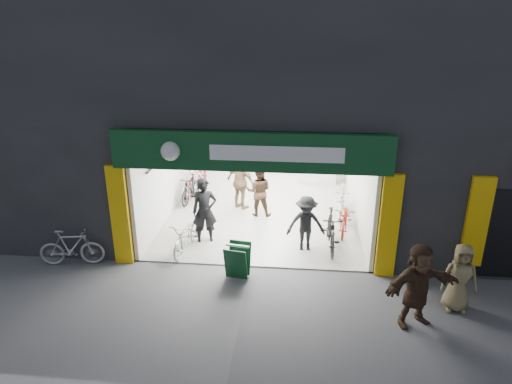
# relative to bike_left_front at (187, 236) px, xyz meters

# --- Properties ---
(ground) EXTENTS (60.00, 60.00, 0.00)m
(ground) POSITION_rel_bike_left_front_xyz_m (1.80, -0.71, -0.45)
(ground) COLOR #56565B
(ground) RESTS_ON ground
(building) EXTENTS (17.00, 10.27, 8.00)m
(building) POSITION_rel_bike_left_front_xyz_m (2.71, 4.27, 3.87)
(building) COLOR #232326
(building) RESTS_ON ground
(bike_left_front) EXTENTS (0.82, 1.77, 0.89)m
(bike_left_front) POSITION_rel_bike_left_front_xyz_m (0.00, 0.00, 0.00)
(bike_left_front) COLOR #A9A8AD
(bike_left_front) RESTS_ON ground
(bike_left_midfront) EXTENTS (0.68, 1.63, 0.95)m
(bike_left_midfront) POSITION_rel_bike_left_front_xyz_m (-0.70, 3.44, 0.03)
(bike_left_midfront) COLOR black
(bike_left_midfront) RESTS_ON ground
(bike_left_midback) EXTENTS (0.85, 2.04, 1.05)m
(bike_left_midback) POSITION_rel_bike_left_front_xyz_m (-0.70, 4.55, 0.08)
(bike_left_midback) COLOR maroon
(bike_left_midback) RESTS_ON ground
(bike_left_back) EXTENTS (0.83, 2.02, 1.18)m
(bike_left_back) POSITION_rel_bike_left_front_xyz_m (-0.70, 3.70, 0.14)
(bike_left_back) COLOR #BCBCC1
(bike_left_back) RESTS_ON ground
(bike_right_front) EXTENTS (0.55, 1.82, 1.09)m
(bike_right_front) POSITION_rel_bike_left_front_xyz_m (3.82, 0.45, 0.10)
(bike_right_front) COLOR black
(bike_right_front) RESTS_ON ground
(bike_right_mid) EXTENTS (0.82, 1.71, 0.86)m
(bike_right_mid) POSITION_rel_bike_left_front_xyz_m (4.30, 1.56, -0.02)
(bike_right_mid) COLOR maroon
(bike_right_mid) RESTS_ON ground
(bike_right_back) EXTENTS (0.70, 1.69, 0.98)m
(bike_right_back) POSITION_rel_bike_left_front_xyz_m (4.30, 2.74, 0.04)
(bike_right_back) COLOR #AAA9AE
(bike_right_back) RESTS_ON ground
(parked_bike) EXTENTS (1.66, 0.71, 0.97)m
(parked_bike) POSITION_rel_bike_left_front_xyz_m (-2.70, -1.01, 0.04)
(parked_bike) COLOR #B5B5BA
(parked_bike) RESTS_ON ground
(customer_a) EXTENTS (0.78, 0.62, 1.87)m
(customer_a) POSITION_rel_bike_left_front_xyz_m (0.39, 0.55, 0.49)
(customer_a) COLOR black
(customer_a) RESTS_ON ground
(customer_b) EXTENTS (0.82, 0.64, 1.65)m
(customer_b) POSITION_rel_bike_left_front_xyz_m (1.70, 2.50, 0.38)
(customer_b) COLOR #3B261A
(customer_b) RESTS_ON ground
(customer_c) EXTENTS (1.07, 0.69, 1.57)m
(customer_c) POSITION_rel_bike_left_front_xyz_m (3.15, 0.29, 0.34)
(customer_c) COLOR black
(customer_c) RESTS_ON ground
(customer_d) EXTENTS (1.17, 0.99, 1.88)m
(customer_d) POSITION_rel_bike_left_front_xyz_m (1.07, 2.97, 0.49)
(customer_d) COLOR #87694E
(customer_d) RESTS_ON ground
(pedestrian_near) EXTENTS (0.77, 0.52, 1.53)m
(pedestrian_near) POSITION_rel_bike_left_front_xyz_m (6.35, -2.03, 0.32)
(pedestrian_near) COLOR olive
(pedestrian_near) RESTS_ON ground
(pedestrian_far) EXTENTS (1.73, 1.15, 1.79)m
(pedestrian_far) POSITION_rel_bike_left_front_xyz_m (5.34, -2.62, 0.45)
(pedestrian_far) COLOR #3D291B
(pedestrian_far) RESTS_ON ground
(sandwich_board) EXTENTS (0.62, 0.63, 0.84)m
(sandwich_board) POSITION_rel_bike_left_front_xyz_m (1.53, -1.21, 0.02)
(sandwich_board) COLOR #0D351A
(sandwich_board) RESTS_ON ground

